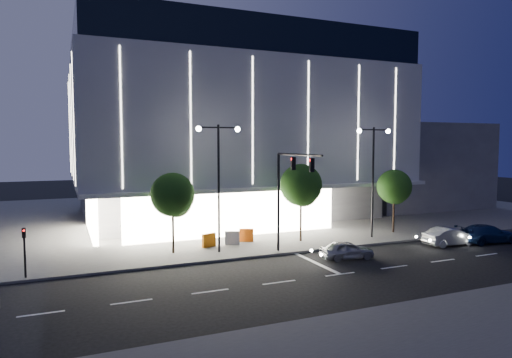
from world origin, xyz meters
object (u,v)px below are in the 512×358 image
Objects in this scene: traffic_mast at (288,184)px; street_lamp_east at (373,165)px; barrier_c at (246,235)px; tree_left at (173,197)px; car_second at (450,236)px; barrier_a at (209,240)px; car_lead at (347,250)px; car_third at (488,234)px; street_lamp_west at (219,169)px; tree_mid at (301,187)px; barrier_b at (232,238)px; tree_right at (394,189)px; ped_signal_far at (25,247)px.

traffic_mast is 0.79× the size of street_lamp_east.
tree_left is at bearing -145.36° from barrier_c.
car_second is 3.82× the size of barrier_a.
car_third is (12.97, -0.04, 0.09)m from car_lead.
street_lamp_west reaches higher than barrier_c.
street_lamp_east is 2.49× the size of car_lead.
tree_left is at bearing 152.16° from traffic_mast.
car_second is 18.19m from barrier_a.
tree_mid reaches higher than car_third.
car_second is 3.82× the size of barrier_b.
tree_mid is at bearing -25.15° from barrier_a.
traffic_mast is 7.95m from tree_left.
tree_right is (19.00, -0.00, -0.15)m from tree_left.
barrier_c is (-4.39, 7.08, 0.03)m from car_lead.
barrier_a is (-4.20, 4.42, -4.38)m from traffic_mast.
traffic_mast is at bearing -162.98° from tree_right.
traffic_mast reaches higher than car_second.
barrier_a is (-16.23, 0.74, -3.23)m from tree_right.
traffic_mast is at bearing -129.42° from tree_mid.
car_lead is (-5.60, -4.67, -5.34)m from street_lamp_east.
tree_mid is 6.57m from barrier_b.
car_lead is at bearing -28.75° from tree_left.
car_third is (7.38, -4.72, -5.25)m from street_lamp_east.
tree_left is at bearing 175.71° from barrier_a.
ped_signal_far is 0.49× the size of tree_mid.
car_third is 19.85m from barrier_b.
tree_right is (12.03, 3.68, -1.14)m from traffic_mast.
barrier_a is (2.77, 0.74, -3.38)m from tree_left.
car_second is at bearing -28.10° from tree_mid.
barrier_b is (-5.36, 0.88, -3.68)m from tree_mid.
car_third reaches higher than barrier_c.
street_lamp_west reaches higher than tree_left.
barrier_c is (-13.02, 1.39, -3.23)m from tree_right.
car_third is (32.38, -3.22, -1.18)m from ped_signal_far.
barrier_c is (-9.99, 2.41, -5.31)m from street_lamp_east.
tree_left is 7.01m from barrier_c.
car_lead is (-8.62, -5.69, -3.27)m from tree_right.
street_lamp_east is at bearing 64.48° from car_third.
ped_signal_far is at bearing -174.86° from tree_right.
traffic_mast is 6.74m from barrier_b.
tree_right is 5.01× the size of barrier_b.
car_third is at bearing -36.76° from barrier_a.
street_lamp_east is 10.21m from car_third.
barrier_b is (-2.34, 4.56, -4.38)m from traffic_mast.
barrier_a is 1.00× the size of barrier_b.
car_third is 4.44× the size of barrier_b.
barrier_c is (-0.99, 5.07, -4.38)m from traffic_mast.
tree_mid is 1.12× the size of tree_right.
ped_signal_far is at bearing -164.39° from tree_left.
tree_left is 10.00m from tree_mid.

